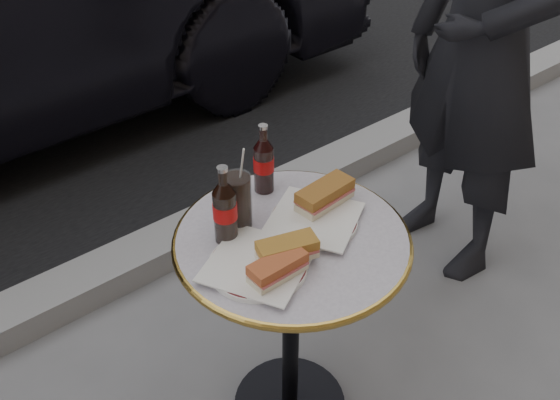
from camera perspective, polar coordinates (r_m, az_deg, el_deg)
curb at (r=2.64m, az=-11.75°, el=-4.82°), size 40.00×0.20×0.12m
bistro_table at (r=1.87m, az=0.99°, el=-11.95°), size 0.62×0.62×0.73m
plate_left at (r=1.52m, az=-2.03°, el=-6.02°), size 0.31×0.31×0.01m
plate_right at (r=1.65m, az=3.12°, el=-1.89°), size 0.30×0.30×0.01m
sandwich_left_a at (r=1.46m, az=-0.21°, el=-6.31°), size 0.14×0.07×0.05m
sandwich_left_b at (r=1.51m, az=0.67°, el=-4.64°), size 0.16×0.11×0.05m
sandwich_right at (r=1.68m, az=4.12°, el=0.38°), size 0.17×0.09×0.06m
cola_bottle_left at (r=1.54m, az=-5.09°, el=-0.42°), size 0.08×0.08×0.22m
cola_bottle_right at (r=1.71m, az=-1.51°, el=3.83°), size 0.08×0.08×0.21m
cola_glass at (r=1.60m, az=-3.90°, el=-0.09°), size 0.08×0.08×0.15m
pedestrian at (r=2.32m, az=18.32°, el=13.17°), size 0.53×0.72×1.82m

